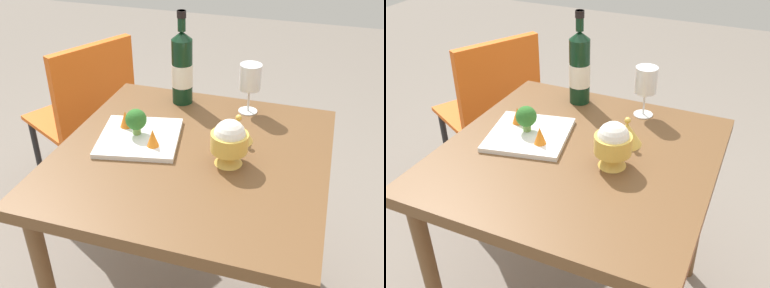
{
  "view_description": "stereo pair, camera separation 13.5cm",
  "coord_description": "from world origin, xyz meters",
  "views": [
    {
      "loc": [
        0.34,
        -1.09,
        1.47
      ],
      "look_at": [
        0.0,
        0.0,
        0.76
      ],
      "focal_mm": 41.61,
      "sensor_mm": 36.0,
      "label": 1
    },
    {
      "loc": [
        0.47,
        -1.05,
        1.47
      ],
      "look_at": [
        0.0,
        0.0,
        0.76
      ],
      "focal_mm": 41.61,
      "sensor_mm": 36.0,
      "label": 2
    }
  ],
  "objects": [
    {
      "name": "dining_table",
      "position": [
        0.0,
        0.0,
        0.63
      ],
      "size": [
        0.82,
        0.82,
        0.73
      ],
      "color": "brown",
      "rests_on": "ground_plane"
    },
    {
      "name": "chair_by_wall",
      "position": [
        -0.66,
        0.51,
        0.53
      ],
      "size": [
        0.54,
        0.54,
        0.85
      ],
      "rotation": [
        0.0,
        0.0,
        1.08
      ],
      "color": "orange",
      "rests_on": "ground_plane"
    },
    {
      "name": "wine_bottle",
      "position": [
        -0.14,
        0.32,
        0.86
      ],
      "size": [
        0.08,
        0.08,
        0.34
      ],
      "color": "black",
      "rests_on": "dining_table"
    },
    {
      "name": "wine_glass",
      "position": [
        0.11,
        0.32,
        0.86
      ],
      "size": [
        0.08,
        0.08,
        0.18
      ],
      "color": "white",
      "rests_on": "dining_table"
    },
    {
      "name": "rice_bowl",
      "position": [
        0.12,
        -0.02,
        0.8
      ],
      "size": [
        0.11,
        0.11,
        0.14
      ],
      "color": "gold",
      "rests_on": "dining_table"
    },
    {
      "name": "rice_bowl_lid",
      "position": [
        0.12,
        0.11,
        0.77
      ],
      "size": [
        0.1,
        0.1,
        0.09
      ],
      "color": "gold",
      "rests_on": "dining_table"
    },
    {
      "name": "serving_plate",
      "position": [
        -0.18,
        0.02,
        0.74
      ],
      "size": [
        0.3,
        0.3,
        0.02
      ],
      "rotation": [
        0.0,
        0.0,
        0.2
      ],
      "color": "white",
      "rests_on": "dining_table"
    },
    {
      "name": "broccoli_floret",
      "position": [
        -0.19,
        0.03,
        0.79
      ],
      "size": [
        0.07,
        0.07,
        0.09
      ],
      "color": "#729E4C",
      "rests_on": "serving_plate"
    },
    {
      "name": "carrot_garnish_left",
      "position": [
        -0.25,
        0.06,
        0.77
      ],
      "size": [
        0.04,
        0.04,
        0.06
      ],
      "color": "orange",
      "rests_on": "serving_plate"
    },
    {
      "name": "carrot_garnish_right",
      "position": [
        -0.12,
        -0.02,
        0.77
      ],
      "size": [
        0.04,
        0.04,
        0.06
      ],
      "color": "orange",
      "rests_on": "serving_plate"
    }
  ]
}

